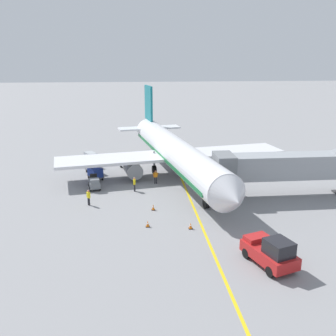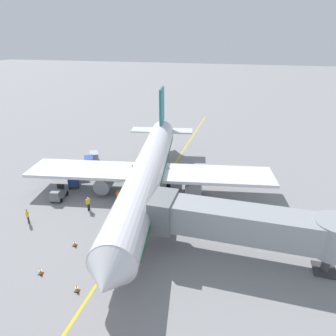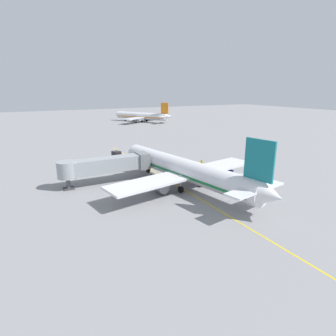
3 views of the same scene
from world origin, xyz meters
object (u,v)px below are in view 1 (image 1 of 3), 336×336
at_px(baggage_tug_trailing, 94,183).
at_px(safety_cone_nose_left, 153,207).
at_px(pushback_tractor, 271,252).
at_px(baggage_cart_front, 95,172).
at_px(parked_airliner, 174,152).
at_px(ground_crew_loader, 156,176).
at_px(safety_cone_nose_right, 191,226).
at_px(baggage_cart_third_in_train, 91,160).
at_px(ground_crew_marshaller, 134,183).
at_px(baggage_tug_lead, 127,164).
at_px(safety_cone_wing_tip, 148,224).
at_px(jet_bridge, 289,166).
at_px(ground_crew_wing_walker, 89,197).
at_px(baggage_cart_second_in_train, 93,166).
at_px(baggage_cart_tail_end, 91,157).

height_order(baggage_tug_trailing, safety_cone_nose_left, baggage_tug_trailing).
distance_m(pushback_tractor, baggage_cart_front, 26.60).
bearing_deg(parked_airliner, ground_crew_loader, 48.04).
height_order(baggage_cart_front, ground_crew_loader, ground_crew_loader).
distance_m(baggage_tug_trailing, safety_cone_nose_right, 15.29).
bearing_deg(baggage_cart_third_in_train, ground_crew_marshaller, 119.04).
bearing_deg(baggage_tug_lead, safety_cone_nose_left, 100.04).
bearing_deg(baggage_cart_third_in_train, parked_airliner, 154.55).
relative_size(pushback_tractor, ground_crew_marshaller, 2.88).
xyz_separation_m(baggage_tug_lead, safety_cone_wing_tip, (-1.95, 19.13, -0.42)).
bearing_deg(ground_crew_loader, jet_bridge, 158.67).
bearing_deg(pushback_tractor, ground_crew_wing_walker, -42.50).
relative_size(parked_airliner, safety_cone_nose_right, 63.08).
height_order(jet_bridge, baggage_tug_trailing, jet_bridge).
distance_m(baggage_cart_second_in_train, baggage_cart_third_in_train, 3.12).
relative_size(pushback_tractor, safety_cone_nose_left, 8.26).
bearing_deg(jet_bridge, baggage_cart_third_in_train, -31.27).
xyz_separation_m(pushback_tractor, baggage_cart_front, (14.74, -22.15, -0.15)).
bearing_deg(baggage_cart_second_in_train, baggage_cart_tail_end, -81.28).
xyz_separation_m(baggage_cart_tail_end, safety_cone_wing_tip, (-7.33, 22.66, -0.66)).
height_order(baggage_tug_lead, baggage_cart_second_in_train, baggage_tug_lead).
xyz_separation_m(baggage_tug_trailing, safety_cone_nose_left, (-6.52, 7.15, -0.42)).
relative_size(jet_bridge, safety_cone_nose_left, 28.23).
height_order(baggage_cart_third_in_train, ground_crew_marshaller, ground_crew_marshaller).
bearing_deg(safety_cone_wing_tip, pushback_tractor, 139.24).
relative_size(baggage_cart_second_in_train, ground_crew_loader, 1.68).
bearing_deg(baggage_tug_trailing, parked_airliner, -157.48).
bearing_deg(baggage_cart_third_in_train, jet_bridge, 148.73).
distance_m(baggage_tug_trailing, baggage_cart_front, 3.54).
bearing_deg(ground_crew_marshaller, jet_bridge, 169.50).
distance_m(parked_airliner, safety_cone_wing_tip, 16.04).
bearing_deg(safety_cone_nose_right, jet_bridge, -148.32).
distance_m(baggage_cart_front, safety_cone_wing_tip, 15.78).
bearing_deg(parked_airliner, baggage_cart_second_in_train, -12.01).
height_order(baggage_cart_third_in_train, baggage_cart_tail_end, same).
bearing_deg(safety_cone_nose_right, baggage_cart_front, -57.45).
height_order(parked_airliner, baggage_tug_lead, parked_airliner).
bearing_deg(safety_cone_nose_left, baggage_tug_lead, -79.96).
bearing_deg(baggage_cart_tail_end, baggage_cart_third_in_train, 97.28).
height_order(baggage_tug_lead, ground_crew_loader, ground_crew_loader).
height_order(baggage_tug_trailing, baggage_cart_second_in_train, baggage_tug_trailing).
height_order(baggage_tug_trailing, ground_crew_marshaller, ground_crew_marshaller).
xyz_separation_m(jet_bridge, baggage_tug_trailing, (21.67, -4.44, -2.75)).
bearing_deg(baggage_cart_tail_end, baggage_tug_trailing, 97.62).
relative_size(baggage_tug_lead, ground_crew_wing_walker, 1.64).
bearing_deg(baggage_tug_lead, ground_crew_loader, 116.81).
bearing_deg(baggage_cart_third_in_train, ground_crew_loader, 135.90).
height_order(parked_airliner, ground_crew_marshaller, parked_airliner).
bearing_deg(ground_crew_loader, baggage_cart_tail_end, -49.63).
distance_m(baggage_tug_trailing, ground_crew_wing_walker, 5.18).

